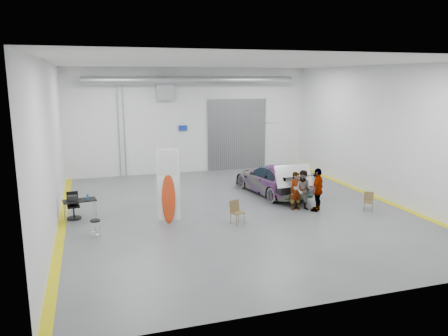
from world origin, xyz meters
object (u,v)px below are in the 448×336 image
object	(u,v)px
surfboard_display	(170,191)
sedan_car	(272,179)
person_a	(296,191)
person_b	(304,190)
work_table	(78,200)
folding_chair_near	(237,217)
office_chair	(73,207)
folding_chair_far	(368,205)
person_c	(318,190)
shop_stool	(96,230)

from	to	relation	value
surfboard_display	sedan_car	bearing A→B (deg)	41.44
person_a	person_b	size ratio (longest dim) A/B	0.96
work_table	person_a	bearing A→B (deg)	-8.99
sedan_car	folding_chair_near	bearing A→B (deg)	43.05
work_table	office_chair	size ratio (longest dim) A/B	1.26
folding_chair_near	sedan_car	bearing A→B (deg)	33.50
surfboard_display	folding_chair_far	world-z (taller)	surfboard_display
person_c	work_table	bearing A→B (deg)	-53.42
surfboard_display	folding_chair_near	xyz separation A→B (m)	(2.37, -0.92, -0.95)
person_a	folding_chair_far	bearing A→B (deg)	-25.01
person_a	person_c	world-z (taller)	person_c
person_c	work_table	size ratio (longest dim) A/B	1.40
folding_chair_near	person_b	bearing A→B (deg)	-1.50
person_b	folding_chair_near	bearing A→B (deg)	-136.34
person_b	office_chair	world-z (taller)	person_b
person_a	shop_stool	distance (m)	8.17
surfboard_display	folding_chair_far	xyz separation A→B (m)	(8.08, -0.99, -0.99)
sedan_car	work_table	distance (m)	8.89
surfboard_display	folding_chair_far	bearing A→B (deg)	6.91
sedan_car	person_b	size ratio (longest dim) A/B	2.85
shop_stool	office_chair	bearing A→B (deg)	106.43
folding_chair_near	shop_stool	bearing A→B (deg)	162.98
sedan_car	shop_stool	xyz separation A→B (m)	(-8.19, -3.78, -0.36)
office_chair	sedan_car	bearing A→B (deg)	1.52
sedan_car	surfboard_display	distance (m)	6.14
person_b	shop_stool	bearing A→B (deg)	-145.72
surfboard_display	work_table	world-z (taller)	surfboard_display
person_b	surfboard_display	bearing A→B (deg)	-152.17
shop_stool	office_chair	world-z (taller)	office_chair
person_b	surfboard_display	world-z (taller)	surfboard_display
surfboard_display	folding_chair_near	world-z (taller)	surfboard_display
person_c	work_table	xyz separation A→B (m)	(-9.44, 1.81, -0.14)
surfboard_display	office_chair	world-z (taller)	surfboard_display
sedan_car	surfboard_display	bearing A→B (deg)	19.78
sedan_car	person_c	size ratio (longest dim) A/B	2.64
sedan_car	person_b	bearing A→B (deg)	86.10
person_b	office_chair	size ratio (longest dim) A/B	1.63
person_c	surfboard_display	bearing A→B (deg)	-45.53
sedan_car	work_table	xyz separation A→B (m)	(-8.79, -1.34, 0.08)
shop_stool	work_table	xyz separation A→B (m)	(-0.59, 2.44, 0.43)
person_b	folding_chair_far	size ratio (longest dim) A/B	2.15
folding_chair_near	folding_chair_far	distance (m)	5.71
folding_chair_near	shop_stool	distance (m)	5.14
person_c	office_chair	bearing A→B (deg)	-54.24
office_chair	surfboard_display	bearing A→B (deg)	-31.12
folding_chair_far	shop_stool	distance (m)	10.85
person_a	office_chair	size ratio (longest dim) A/B	1.56
person_b	office_chair	distance (m)	9.32
person_a	shop_stool	size ratio (longest dim) A/B	2.35
sedan_car	office_chair	xyz separation A→B (m)	(-8.97, -1.16, -0.24)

